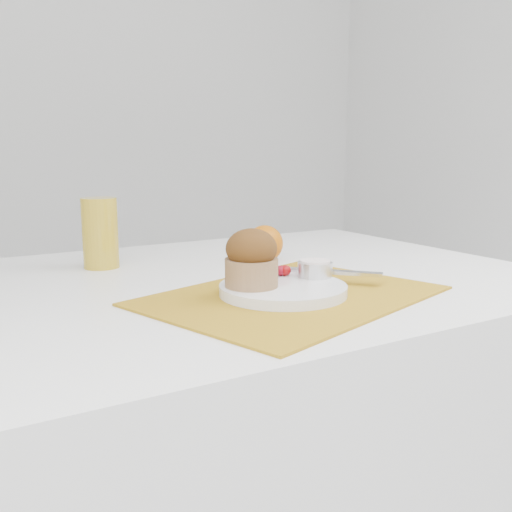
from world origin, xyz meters
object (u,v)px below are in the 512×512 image
table (206,481)px  plate (283,289)px  orange (265,244)px  muffin (251,259)px  juice_glass (100,233)px

table → plate: plate is taller
orange → table: bearing=-154.0°
table → orange: size_ratio=16.42×
orange → muffin: 0.29m
orange → muffin: size_ratio=0.72×
plate → muffin: muffin is taller
plate → orange: 0.28m
orange → muffin: muffin is taller
juice_glass → table: bearing=-59.5°
juice_glass → muffin: size_ratio=1.29×
table → juice_glass: juice_glass is taller
plate → table: bearing=109.8°
table → muffin: 0.46m
table → muffin: muffin is taller
juice_glass → muffin: juice_glass is taller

